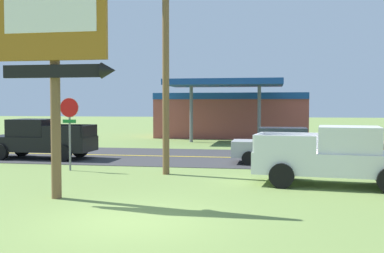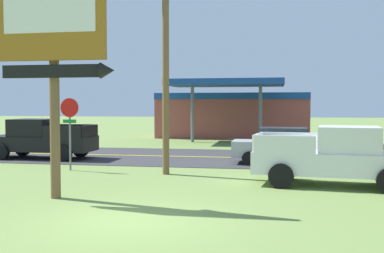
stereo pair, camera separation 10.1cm
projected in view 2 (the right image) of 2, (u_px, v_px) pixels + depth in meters
ground_plane at (130, 221)px, 10.58m from camera, size 180.00×180.00×0.00m
road_asphalt at (210, 157)px, 23.36m from camera, size 140.00×8.00×0.02m
road_centre_line at (210, 157)px, 23.36m from camera, size 126.00×0.20×0.01m
motel_sign at (54, 42)px, 12.83m from camera, size 3.47×0.54×6.42m
stop_sign at (70, 121)px, 18.64m from camera, size 0.80×0.08×2.95m
utility_pole at (166, 62)px, 17.52m from camera, size 1.62×0.26×8.09m
gas_station at (233, 114)px, 38.00m from camera, size 12.00×11.50×4.40m
pickup_white_parked_on_lawn at (336, 157)px, 15.13m from camera, size 5.40×2.71×1.96m
pickup_black_on_road at (41, 139)px, 22.81m from camera, size 5.20×2.24×1.96m
car_silver_near_lane at (280, 146)px, 20.73m from camera, size 4.20×2.00×1.64m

